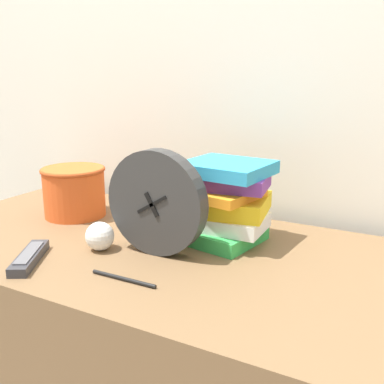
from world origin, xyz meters
The scene contains 8 objects.
wall_back centered at (0.00, 0.71, 1.20)m, with size 6.00×0.04×2.40m.
desk centered at (0.00, 0.32, 0.38)m, with size 1.34×0.64×0.76m.
desk_clock centered at (0.01, 0.28, 0.88)m, with size 0.24×0.04×0.24m.
book_stack centered at (0.10, 0.43, 0.86)m, with size 0.26×0.22×0.19m.
basket centered at (-0.35, 0.41, 0.84)m, with size 0.18×0.18×0.14m.
tv_remote centered at (-0.20, 0.11, 0.77)m, with size 0.12×0.16×0.02m.
crumpled_paper_ball centered at (-0.11, 0.24, 0.79)m, with size 0.07×0.07×0.07m.
pen centered at (0.03, 0.13, 0.76)m, with size 0.15×0.01×0.01m.
Camera 1 is at (0.54, -0.52, 1.15)m, focal length 42.00 mm.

